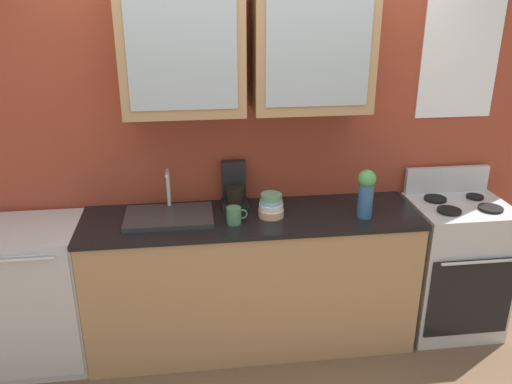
% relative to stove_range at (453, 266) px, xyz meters
% --- Properties ---
extents(ground_plane, '(10.00, 10.00, 0.00)m').
position_rel_stove_range_xyz_m(ground_plane, '(-1.40, 0.00, -0.48)').
color(ground_plane, brown).
extents(back_wall_unit, '(4.17, 0.44, 2.77)m').
position_rel_stove_range_xyz_m(back_wall_unit, '(-1.40, 0.29, 1.06)').
color(back_wall_unit, '#993D28').
rests_on(back_wall_unit, ground_plane).
extents(counter, '(2.13, 0.59, 0.94)m').
position_rel_stove_range_xyz_m(counter, '(-1.40, 0.00, -0.01)').
color(counter, '#A87F56').
rests_on(counter, ground_plane).
extents(stove_range, '(0.63, 0.58, 1.12)m').
position_rel_stove_range_xyz_m(stove_range, '(0.00, 0.00, 0.00)').
color(stove_range, silver).
rests_on(stove_range, ground_plane).
extents(sink_faucet, '(0.54, 0.35, 0.28)m').
position_rel_stove_range_xyz_m(sink_faucet, '(-1.91, 0.03, 0.48)').
color(sink_faucet, '#2D2D30').
rests_on(sink_faucet, counter).
extents(bowl_stack, '(0.16, 0.16, 0.15)m').
position_rel_stove_range_xyz_m(bowl_stack, '(-1.28, -0.02, 0.53)').
color(bowl_stack, '#E0AD7F').
rests_on(bowl_stack, counter).
extents(vase, '(0.11, 0.11, 0.31)m').
position_rel_stove_range_xyz_m(vase, '(-0.70, -0.10, 0.63)').
color(vase, '#33598C').
rests_on(vase, counter).
extents(cup_near_sink, '(0.13, 0.09, 0.10)m').
position_rel_stove_range_xyz_m(cup_near_sink, '(-1.52, -0.09, 0.51)').
color(cup_near_sink, '#4C7F59').
rests_on(cup_near_sink, counter).
extents(dishwasher, '(0.63, 0.57, 0.94)m').
position_rel_stove_range_xyz_m(dishwasher, '(-2.77, -0.00, -0.01)').
color(dishwasher, silver).
rests_on(dishwasher, ground_plane).
extents(coffee_maker, '(0.17, 0.20, 0.29)m').
position_rel_stove_range_xyz_m(coffee_maker, '(-1.49, 0.20, 0.57)').
color(coffee_maker, black).
rests_on(coffee_maker, counter).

